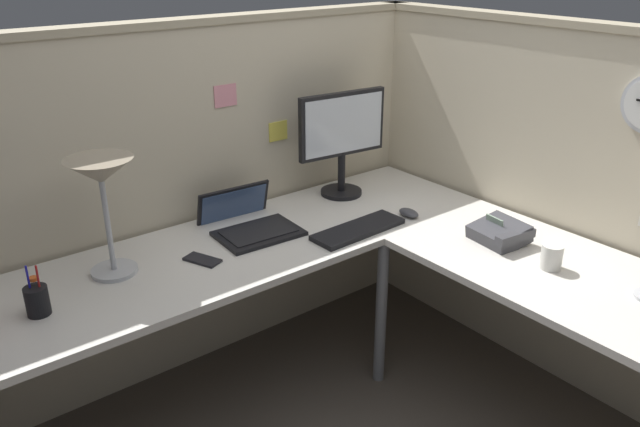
% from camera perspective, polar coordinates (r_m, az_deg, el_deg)
% --- Properties ---
extents(ground_plane, '(6.80, 6.80, 0.00)m').
position_cam_1_polar(ground_plane, '(2.86, 5.13, -17.36)').
color(ground_plane, '#4C443D').
extents(cubicle_wall_back, '(2.57, 0.12, 1.58)m').
position_cam_1_polar(cubicle_wall_back, '(2.88, -11.65, 1.10)').
color(cubicle_wall_back, beige).
rests_on(cubicle_wall_back, ground).
extents(cubicle_wall_right, '(0.12, 2.37, 1.58)m').
position_cam_1_polar(cubicle_wall_right, '(2.92, 21.92, 0.13)').
color(cubicle_wall_right, beige).
rests_on(cubicle_wall_right, ground).
extents(desk, '(2.35, 2.15, 0.73)m').
position_cam_1_polar(desk, '(2.38, 3.88, -7.82)').
color(desk, beige).
rests_on(desk, ground).
extents(monitor, '(0.46, 0.20, 0.50)m').
position_cam_1_polar(monitor, '(2.98, 2.02, 7.02)').
color(monitor, black).
rests_on(monitor, desk).
extents(laptop, '(0.36, 0.40, 0.22)m').
position_cam_1_polar(laptop, '(2.72, -6.58, -0.79)').
color(laptop, black).
rests_on(laptop, desk).
extents(keyboard, '(0.43, 0.15, 0.02)m').
position_cam_1_polar(keyboard, '(2.68, 3.47, -1.44)').
color(keyboard, black).
rests_on(keyboard, desk).
extents(computer_mouse, '(0.06, 0.10, 0.03)m').
position_cam_1_polar(computer_mouse, '(2.85, 8.03, 0.06)').
color(computer_mouse, '#38383D').
rests_on(computer_mouse, desk).
extents(desk_lamp_dome, '(0.24, 0.24, 0.44)m').
position_cam_1_polar(desk_lamp_dome, '(2.33, -19.16, 2.81)').
color(desk_lamp_dome, '#B7BABF').
rests_on(desk_lamp_dome, desk).
extents(pen_cup, '(0.08, 0.08, 0.18)m').
position_cam_1_polar(pen_cup, '(2.28, -24.20, -7.16)').
color(pen_cup, black).
rests_on(pen_cup, desk).
extents(cell_phone, '(0.12, 0.16, 0.01)m').
position_cam_1_polar(cell_phone, '(2.47, -10.59, -4.14)').
color(cell_phone, black).
rests_on(cell_phone, desk).
extents(office_phone, '(0.21, 0.23, 0.11)m').
position_cam_1_polar(office_phone, '(2.67, 16.00, -1.76)').
color(office_phone, '#38383D').
rests_on(office_phone, desk).
extents(coffee_mug, '(0.08, 0.08, 0.10)m').
position_cam_1_polar(coffee_mug, '(2.52, 20.20, -3.68)').
color(coffee_mug, silver).
rests_on(coffee_mug, desk).
extents(pinned_note_leftmost, '(0.11, 0.00, 0.09)m').
position_cam_1_polar(pinned_note_leftmost, '(2.78, -8.55, 10.49)').
color(pinned_note_leftmost, pink).
extents(pinned_note_middle, '(0.10, 0.00, 0.09)m').
position_cam_1_polar(pinned_note_middle, '(2.97, -3.81, 7.44)').
color(pinned_note_middle, '#EAD84C').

